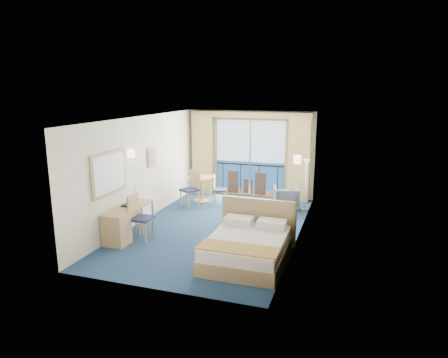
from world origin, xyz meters
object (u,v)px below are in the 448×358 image
at_px(table_chair_a, 217,187).
at_px(table_chair_b, 192,186).
at_px(armchair, 286,198).
at_px(floor_lamp, 306,172).
at_px(desk, 119,226).
at_px(desk_chair, 138,214).
at_px(round_table, 202,183).
at_px(nightstand, 284,231).
at_px(bed, 248,247).

bearing_deg(table_chair_a, table_chair_b, 113.41).
distance_m(armchair, table_chair_a, 2.06).
xyz_separation_m(armchair, floor_lamp, (0.52, 0.06, 0.78)).
height_order(floor_lamp, desk, floor_lamp).
distance_m(desk_chair, round_table, 3.36).
distance_m(nightstand, desk_chair, 3.29).
relative_size(armchair, table_chair_b, 0.68).
relative_size(bed, round_table, 2.35).
relative_size(floor_lamp, table_chair_a, 1.68).
xyz_separation_m(bed, desk, (-2.95, 0.01, 0.10)).
height_order(floor_lamp, round_table, floor_lamp).
bearing_deg(floor_lamp, bed, -99.76).
bearing_deg(table_chair_a, bed, -167.38).
relative_size(nightstand, armchair, 0.83).
height_order(nightstand, round_table, round_table).
bearing_deg(table_chair_b, floor_lamp, 41.96).
height_order(bed, round_table, bed).
distance_m(bed, armchair, 3.75).
distance_m(desk_chair, table_chair_a, 3.38).
relative_size(floor_lamp, table_chair_b, 1.39).
height_order(desk_chair, table_chair_b, desk_chair).
xyz_separation_m(nightstand, table_chair_b, (-3.05, 2.04, 0.30)).
relative_size(bed, nightstand, 3.35).
bearing_deg(desk, nightstand, 17.60).
bearing_deg(bed, table_chair_b, 128.68).
distance_m(nightstand, desk, 3.66).
distance_m(armchair, desk, 4.86).
distance_m(bed, table_chair_b, 4.04).
height_order(bed, table_chair_a, bed).
bearing_deg(desk_chair, armchair, -39.33).
distance_m(desk, table_chair_a, 3.77).
bearing_deg(floor_lamp, table_chair_a, -176.10).
bearing_deg(table_chair_b, desk, -67.65).
height_order(nightstand, armchair, armchair).
bearing_deg(nightstand, round_table, 138.98).
height_order(round_table, table_chair_a, table_chair_a).
bearing_deg(desk_chair, bed, -97.36).
xyz_separation_m(floor_lamp, table_chair_b, (-3.18, -0.66, -0.52)).
distance_m(floor_lamp, desk_chair, 4.82).
xyz_separation_m(armchair, desk_chair, (-2.79, -3.41, 0.27)).
xyz_separation_m(round_table, table_chair_a, (0.52, -0.06, -0.08)).
distance_m(nightstand, floor_lamp, 2.82).
bearing_deg(round_table, desk_chair, -93.78).
relative_size(desk, table_chair_b, 1.46).
bearing_deg(floor_lamp, desk_chair, -133.67).
bearing_deg(bed, desk_chair, 172.64).
xyz_separation_m(nightstand, floor_lamp, (0.12, 2.70, 0.81)).
height_order(bed, desk_chair, desk_chair).
bearing_deg(desk_chair, round_table, -3.79).
distance_m(armchair, desk_chair, 4.42).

